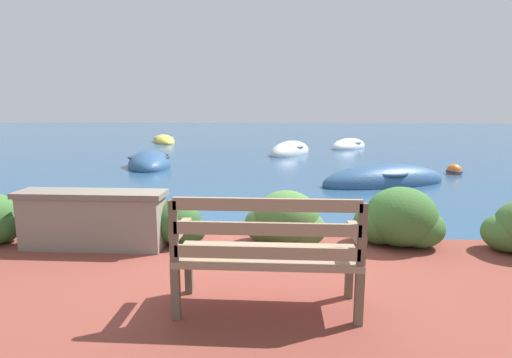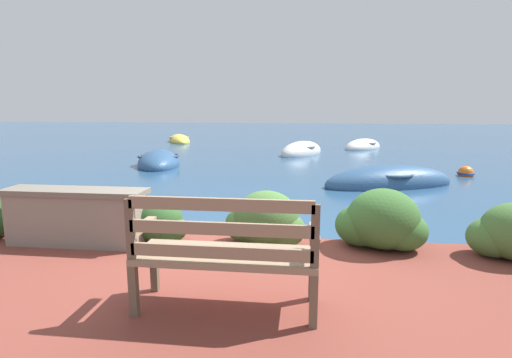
{
  "view_description": "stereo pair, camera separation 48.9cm",
  "coord_description": "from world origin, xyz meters",
  "px_view_note": "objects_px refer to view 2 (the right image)",
  "views": [
    {
      "loc": [
        0.43,
        -4.66,
        1.77
      ],
      "look_at": [
        -0.07,
        3.43,
        0.3
      ],
      "focal_mm": 28.0,
      "sensor_mm": 36.0,
      "label": 1
    },
    {
      "loc": [
        0.92,
        -4.62,
        1.77
      ],
      "look_at": [
        -0.07,
        3.43,
        0.3
      ],
      "focal_mm": 28.0,
      "sensor_mm": 36.0,
      "label": 2
    }
  ],
  "objects_px": {
    "rowboat_mid": "(159,163)",
    "rowboat_distant": "(179,141)",
    "mooring_buoy": "(466,173)",
    "park_bench": "(225,251)",
    "rowboat_outer": "(363,147)",
    "rowboat_nearest": "(389,183)",
    "rowboat_far": "(302,152)"
  },
  "relations": [
    {
      "from": "rowboat_mid",
      "to": "rowboat_distant",
      "type": "distance_m",
      "value": 8.49
    },
    {
      "from": "mooring_buoy",
      "to": "park_bench",
      "type": "bearing_deg",
      "value": -120.63
    },
    {
      "from": "rowboat_outer",
      "to": "park_bench",
      "type": "bearing_deg",
      "value": -157.78
    },
    {
      "from": "rowboat_nearest",
      "to": "rowboat_mid",
      "type": "height_order",
      "value": "rowboat_mid"
    },
    {
      "from": "rowboat_distant",
      "to": "mooring_buoy",
      "type": "relative_size",
      "value": 7.41
    },
    {
      "from": "rowboat_mid",
      "to": "rowboat_far",
      "type": "relative_size",
      "value": 1.0
    },
    {
      "from": "rowboat_distant",
      "to": "mooring_buoy",
      "type": "xyz_separation_m",
      "value": [
        10.59,
        -9.07,
        0.01
      ]
    },
    {
      "from": "rowboat_outer",
      "to": "mooring_buoy",
      "type": "bearing_deg",
      "value": -132.3
    },
    {
      "from": "park_bench",
      "to": "rowboat_far",
      "type": "relative_size",
      "value": 0.5
    },
    {
      "from": "rowboat_nearest",
      "to": "rowboat_distant",
      "type": "bearing_deg",
      "value": 107.88
    },
    {
      "from": "park_bench",
      "to": "rowboat_nearest",
      "type": "xyz_separation_m",
      "value": [
        2.49,
        6.4,
        -0.64
      ]
    },
    {
      "from": "rowboat_nearest",
      "to": "mooring_buoy",
      "type": "height_order",
      "value": "rowboat_nearest"
    },
    {
      "from": "rowboat_far",
      "to": "mooring_buoy",
      "type": "relative_size",
      "value": 6.52
    },
    {
      "from": "rowboat_far",
      "to": "rowboat_distant",
      "type": "height_order",
      "value": "rowboat_far"
    },
    {
      "from": "rowboat_far",
      "to": "rowboat_distant",
      "type": "xyz_separation_m",
      "value": [
        -6.3,
        4.75,
        -0.02
      ]
    },
    {
      "from": "rowboat_far",
      "to": "mooring_buoy",
      "type": "bearing_deg",
      "value": 71.7
    },
    {
      "from": "rowboat_nearest",
      "to": "rowboat_outer",
      "type": "xyz_separation_m",
      "value": [
        0.58,
        8.44,
        -0.0
      ]
    },
    {
      "from": "rowboat_outer",
      "to": "rowboat_distant",
      "type": "distance_m",
      "value": 9.19
    },
    {
      "from": "park_bench",
      "to": "mooring_buoy",
      "type": "xyz_separation_m",
      "value": [
        4.74,
        8.01,
        -0.64
      ]
    },
    {
      "from": "rowboat_nearest",
      "to": "rowboat_far",
      "type": "relative_size",
      "value": 1.17
    },
    {
      "from": "rowboat_mid",
      "to": "mooring_buoy",
      "type": "distance_m",
      "value": 8.64
    },
    {
      "from": "rowboat_distant",
      "to": "rowboat_far",
      "type": "bearing_deg",
      "value": 29.44
    },
    {
      "from": "rowboat_nearest",
      "to": "rowboat_outer",
      "type": "height_order",
      "value": "rowboat_nearest"
    },
    {
      "from": "mooring_buoy",
      "to": "rowboat_far",
      "type": "bearing_deg",
      "value": 134.75
    },
    {
      "from": "rowboat_nearest",
      "to": "rowboat_far",
      "type": "bearing_deg",
      "value": 88.87
    },
    {
      "from": "rowboat_far",
      "to": "mooring_buoy",
      "type": "distance_m",
      "value": 6.09
    },
    {
      "from": "rowboat_nearest",
      "to": "rowboat_distant",
      "type": "xyz_separation_m",
      "value": [
        -8.33,
        10.69,
        -0.01
      ]
    },
    {
      "from": "park_bench",
      "to": "rowboat_outer",
      "type": "relative_size",
      "value": 0.53
    },
    {
      "from": "rowboat_mid",
      "to": "park_bench",
      "type": "bearing_deg",
      "value": -172.42
    },
    {
      "from": "rowboat_mid",
      "to": "mooring_buoy",
      "type": "height_order",
      "value": "rowboat_mid"
    },
    {
      "from": "rowboat_distant",
      "to": "mooring_buoy",
      "type": "bearing_deg",
      "value": 25.86
    },
    {
      "from": "rowboat_mid",
      "to": "rowboat_distant",
      "type": "height_order",
      "value": "rowboat_mid"
    }
  ]
}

